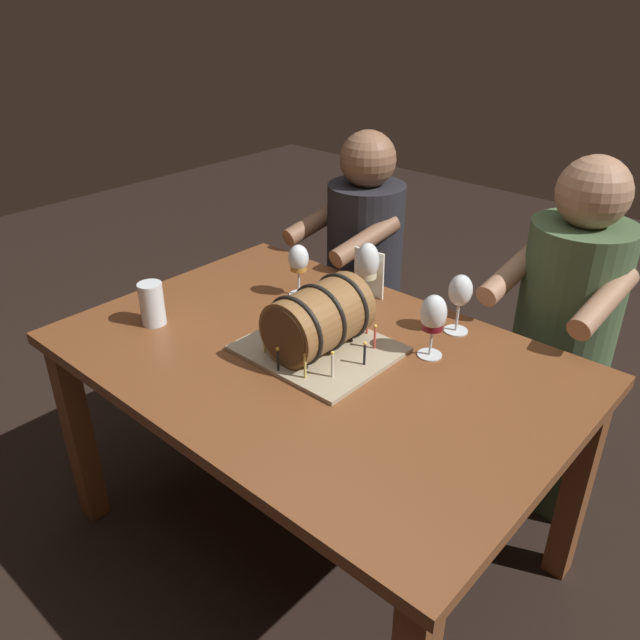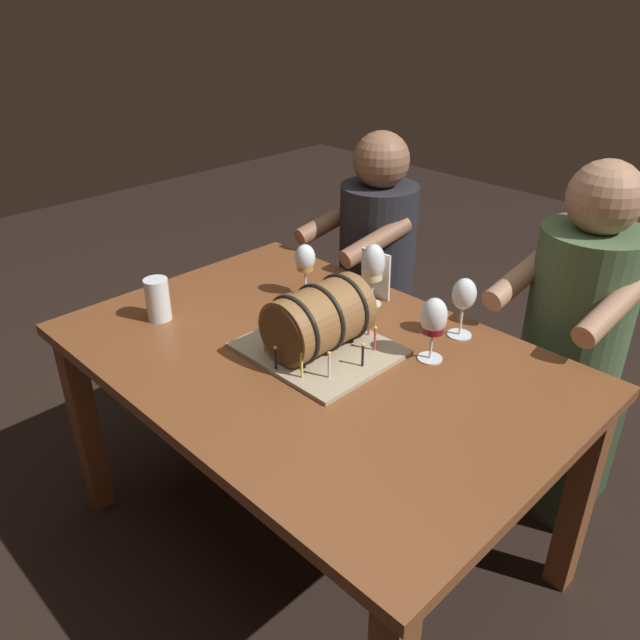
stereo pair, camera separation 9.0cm
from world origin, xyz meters
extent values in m
plane|color=black|center=(0.00, 0.00, 0.00)|extent=(8.00, 8.00, 0.00)
cube|color=brown|center=(0.00, 0.00, 0.71)|extent=(1.42, 0.97, 0.03)
cube|color=brown|center=(-0.65, -0.42, 0.35)|extent=(0.07, 0.07, 0.69)
cube|color=brown|center=(-0.65, 0.42, 0.35)|extent=(0.07, 0.07, 0.69)
cube|color=brown|center=(0.65, 0.42, 0.35)|extent=(0.07, 0.07, 0.69)
cube|color=tan|center=(0.00, 0.02, 0.73)|extent=(0.40, 0.35, 0.01)
cylinder|color=brown|center=(0.00, 0.02, 0.83)|extent=(0.18, 0.28, 0.18)
cylinder|color=#4F371E|center=(0.00, -0.12, 0.83)|extent=(0.16, 0.00, 0.16)
cylinder|color=#4F371E|center=(0.00, 0.16, 0.83)|extent=(0.16, 0.00, 0.16)
torus|color=black|center=(0.00, -0.07, 0.83)|extent=(0.20, 0.01, 0.20)
torus|color=black|center=(0.00, 0.02, 0.83)|extent=(0.20, 0.01, 0.20)
torus|color=black|center=(0.00, 0.12, 0.83)|extent=(0.20, 0.01, 0.20)
cylinder|color=black|center=(0.15, 0.04, 0.77)|extent=(0.01, 0.01, 0.06)
sphere|color=#F9C64C|center=(0.15, 0.04, 0.80)|extent=(0.01, 0.01, 0.01)
cylinder|color=#D64C47|center=(0.12, 0.12, 0.77)|extent=(0.01, 0.01, 0.06)
sphere|color=#F9C64C|center=(0.12, 0.12, 0.81)|extent=(0.01, 0.01, 0.01)
cylinder|color=#D64C47|center=(0.05, 0.17, 0.77)|extent=(0.01, 0.01, 0.06)
sphere|color=#F9C64C|center=(0.05, 0.17, 0.81)|extent=(0.01, 0.01, 0.01)
cylinder|color=silver|center=(-0.01, 0.18, 0.77)|extent=(0.01, 0.01, 0.06)
sphere|color=#F9C64C|center=(-0.01, 0.18, 0.80)|extent=(0.01, 0.01, 0.01)
cylinder|color=black|center=(-0.10, 0.14, 0.77)|extent=(0.01, 0.01, 0.07)
sphere|color=#F9C64C|center=(-0.10, 0.14, 0.82)|extent=(0.01, 0.01, 0.01)
cylinder|color=#D64C47|center=(-0.14, 0.06, 0.77)|extent=(0.01, 0.01, 0.07)
sphere|color=#F9C64C|center=(-0.14, 0.06, 0.82)|extent=(0.01, 0.01, 0.01)
cylinder|color=#D64C47|center=(-0.14, -0.02, 0.77)|extent=(0.01, 0.01, 0.07)
sphere|color=#F9C64C|center=(-0.14, -0.02, 0.81)|extent=(0.01, 0.01, 0.01)
cylinder|color=#EAD666|center=(-0.09, -0.10, 0.77)|extent=(0.01, 0.01, 0.06)
sphere|color=#F9C64C|center=(-0.09, -0.10, 0.80)|extent=(0.01, 0.01, 0.01)
cylinder|color=black|center=(0.00, -0.14, 0.77)|extent=(0.01, 0.01, 0.06)
sphere|color=#F9C64C|center=(0.00, -0.14, 0.80)|extent=(0.01, 0.01, 0.01)
cylinder|color=#EAD666|center=(0.08, -0.12, 0.77)|extent=(0.01, 0.01, 0.07)
sphere|color=#F9C64C|center=(0.08, -0.12, 0.81)|extent=(0.01, 0.01, 0.01)
cylinder|color=silver|center=(0.13, -0.07, 0.77)|extent=(0.01, 0.01, 0.07)
sphere|color=#F9C64C|center=(0.13, -0.07, 0.81)|extent=(0.01, 0.01, 0.01)
cylinder|color=white|center=(0.23, 0.38, 0.73)|extent=(0.07, 0.07, 0.00)
cylinder|color=white|center=(0.23, 0.38, 0.77)|extent=(0.01, 0.01, 0.08)
ellipsoid|color=white|center=(0.23, 0.38, 0.86)|extent=(0.07, 0.07, 0.10)
cylinder|color=white|center=(0.25, 0.21, 0.73)|extent=(0.07, 0.07, 0.00)
cylinder|color=white|center=(0.25, 0.21, 0.77)|extent=(0.01, 0.01, 0.08)
ellipsoid|color=white|center=(0.25, 0.21, 0.86)|extent=(0.07, 0.07, 0.10)
cylinder|color=maroon|center=(0.25, 0.21, 0.83)|extent=(0.06, 0.06, 0.03)
cylinder|color=white|center=(-0.09, 0.34, 0.73)|extent=(0.06, 0.06, 0.00)
cylinder|color=white|center=(-0.09, 0.34, 0.77)|extent=(0.01, 0.01, 0.08)
ellipsoid|color=white|center=(-0.09, 0.34, 0.87)|extent=(0.08, 0.08, 0.12)
cylinder|color=beige|center=(-0.09, 0.34, 0.84)|extent=(0.06, 0.06, 0.04)
cylinder|color=white|center=(-0.29, 0.24, 0.73)|extent=(0.07, 0.07, 0.00)
cylinder|color=white|center=(-0.29, 0.24, 0.77)|extent=(0.01, 0.01, 0.08)
ellipsoid|color=white|center=(-0.29, 0.24, 0.86)|extent=(0.07, 0.07, 0.09)
cylinder|color=#C6842D|center=(-0.29, 0.24, 0.83)|extent=(0.06, 0.06, 0.03)
cylinder|color=white|center=(-0.48, -0.19, 0.79)|extent=(0.07, 0.07, 0.13)
cylinder|color=#C6842D|center=(-0.48, -0.19, 0.77)|extent=(0.07, 0.07, 0.09)
cylinder|color=white|center=(-0.48, -0.19, 0.82)|extent=(0.07, 0.07, 0.01)
cube|color=silver|center=(-0.11, 0.39, 0.81)|extent=(0.11, 0.02, 0.16)
cube|color=black|center=(-0.42, 0.76, 0.23)|extent=(0.34, 0.32, 0.45)
cylinder|color=#232328|center=(-0.42, 0.76, 0.70)|extent=(0.34, 0.34, 0.51)
sphere|color=brown|center=(-0.42, 0.76, 1.06)|extent=(0.21, 0.21, 0.21)
cylinder|color=brown|center=(-0.30, 0.61, 0.81)|extent=(0.11, 0.31, 0.14)
cylinder|color=brown|center=(-0.57, 0.64, 0.81)|extent=(0.11, 0.31, 0.14)
cube|color=#2A3A24|center=(0.42, 0.76, 0.23)|extent=(0.34, 0.32, 0.45)
cylinder|color=#47603D|center=(0.42, 0.76, 0.73)|extent=(0.34, 0.34, 0.55)
sphere|color=#A87A5B|center=(0.42, 0.76, 1.10)|extent=(0.22, 0.22, 0.22)
cylinder|color=#A87A5B|center=(0.55, 0.62, 0.84)|extent=(0.09, 0.31, 0.14)
cylinder|color=#A87A5B|center=(0.27, 0.63, 0.84)|extent=(0.09, 0.31, 0.14)
camera|label=1|loc=(1.02, -1.11, 1.65)|focal=35.49mm
camera|label=2|loc=(1.09, -1.05, 1.65)|focal=35.49mm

